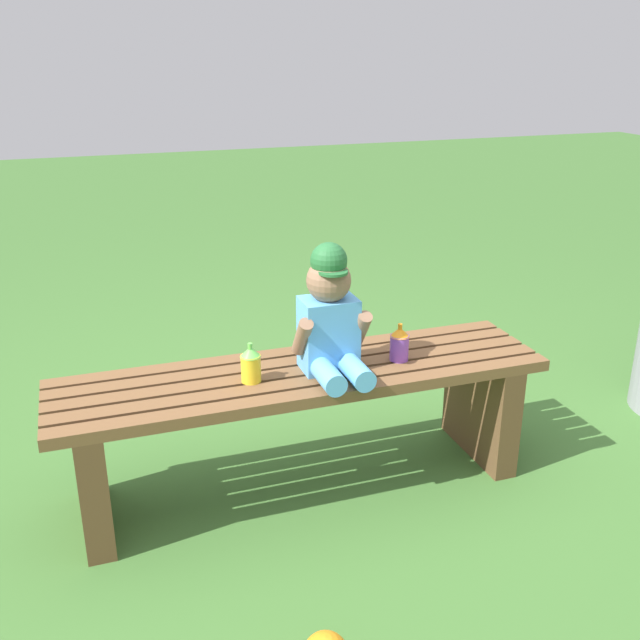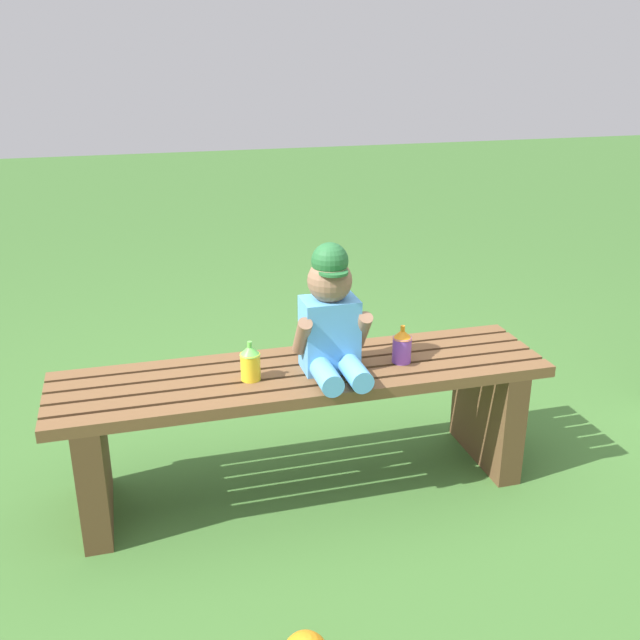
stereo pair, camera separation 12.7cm
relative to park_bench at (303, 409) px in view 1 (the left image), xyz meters
The scene contains 5 objects.
ground_plane 0.28m from the park_bench, ahead, with size 16.00×16.00×0.00m, color #3D6B2D.
park_bench is the anchor object (origin of this frame).
child_figure 0.33m from the park_bench, 19.71° to the right, with size 0.23×0.27×0.40m.
sippy_cup_left 0.26m from the park_bench, behind, with size 0.06×0.06×0.12m.
sippy_cup_right 0.37m from the park_bench, ahead, with size 0.06×0.06×0.12m.
Camera 1 is at (-0.62, -1.96, 1.38)m, focal length 40.81 mm.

